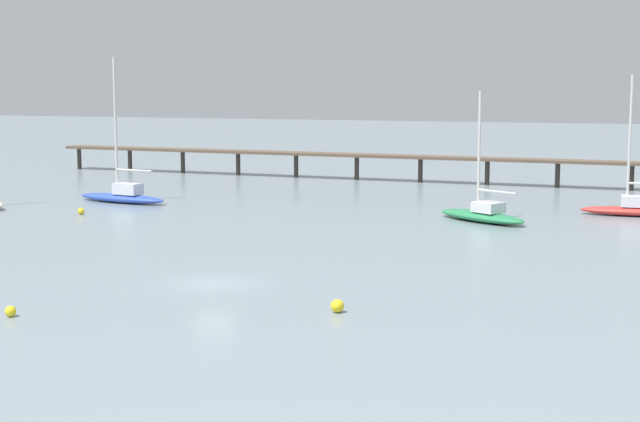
{
  "coord_description": "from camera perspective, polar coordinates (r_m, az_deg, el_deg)",
  "views": [
    {
      "loc": [
        21.21,
        -47.48,
        11.06
      ],
      "look_at": [
        0.0,
        19.01,
        1.5
      ],
      "focal_mm": 54.63,
      "sensor_mm": 36.0,
      "label": 1
    }
  ],
  "objects": [
    {
      "name": "mooring_buoy_mid",
      "position": [
        46.43,
        1.03,
        -5.58
      ],
      "size": [
        0.64,
        0.64,
        0.64
      ],
      "primitive_type": "sphere",
      "color": "yellow",
      "rests_on": "ground_plane"
    },
    {
      "name": "sailboat_green",
      "position": [
        76.47,
        9.5,
        -0.14
      ],
      "size": [
        8.29,
        6.74,
        10.08
      ],
      "color": "#287F4C",
      "rests_on": "ground_plane"
    },
    {
      "name": "mooring_buoy_near",
      "position": [
        47.85,
        -17.68,
        -5.62
      ],
      "size": [
        0.53,
        0.53,
        0.53
      ],
      "primitive_type": "sphere",
      "color": "yellow",
      "rests_on": "ground_plane"
    },
    {
      "name": "sailboat_red",
      "position": [
        82.5,
        17.92,
        0.24
      ],
      "size": [
        8.17,
        2.02,
        11.32
      ],
      "color": "red",
      "rests_on": "ground_plane"
    },
    {
      "name": "sailboat_blue",
      "position": [
        88.66,
        -11.49,
        0.99
      ],
      "size": [
        9.55,
        3.85,
        12.9
      ],
      "color": "#2D4CB7",
      "rests_on": "ground_plane"
    },
    {
      "name": "pier",
      "position": [
        101.34,
        14.64,
        3.16
      ],
      "size": [
        88.16,
        8.14,
        6.08
      ],
      "color": "brown",
      "rests_on": "ground_plane"
    },
    {
      "name": "ground_plane",
      "position": [
        53.17,
        -6.26,
        -4.26
      ],
      "size": [
        400.0,
        400.0,
        0.0
      ],
      "primitive_type": "plane",
      "color": "gray"
    },
    {
      "name": "mooring_buoy_outer",
      "position": [
        81.75,
        -13.83,
        -0.01
      ],
      "size": [
        0.54,
        0.54,
        0.54
      ],
      "primitive_type": "sphere",
      "color": "yellow",
      "rests_on": "ground_plane"
    }
  ]
}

